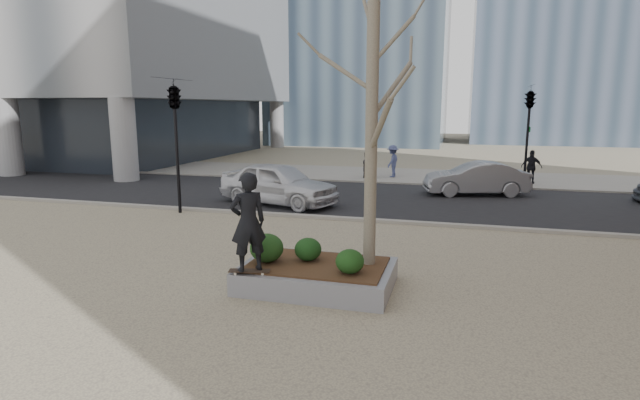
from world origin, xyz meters
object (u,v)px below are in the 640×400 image
(planter, at_px, (317,276))
(skateboard, at_px, (249,272))
(police_car, at_px, (278,183))
(skateboarder, at_px, (248,222))

(planter, height_order, skateboard, skateboard)
(planter, bearing_deg, skateboard, -142.44)
(planter, relative_size, police_car, 0.66)
(skateboarder, bearing_deg, planter, 177.42)
(skateboarder, height_order, police_car, skateboarder)
(skateboard, height_order, skateboarder, skateboarder)
(planter, xyz_separation_m, police_car, (-3.73, 7.85, 0.57))
(planter, relative_size, skateboard, 3.85)
(planter, distance_m, skateboard, 1.41)
(skateboarder, bearing_deg, skateboard, 139.86)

